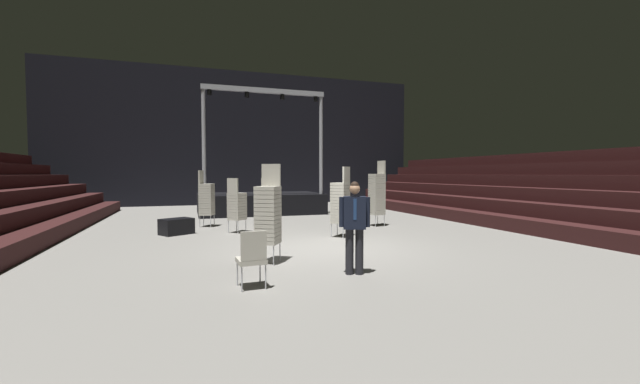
# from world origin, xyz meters

# --- Properties ---
(ground_plane) EXTENTS (22.00, 30.00, 0.10)m
(ground_plane) POSITION_xyz_m (0.00, 0.00, -0.05)
(ground_plane) COLOR slate
(arena_end_wall) EXTENTS (22.00, 0.30, 8.00)m
(arena_end_wall) POSITION_xyz_m (0.00, 15.00, 4.00)
(arena_end_wall) COLOR black
(arena_end_wall) RESTS_ON ground_plane
(bleacher_bank_right) EXTENTS (4.50, 24.00, 2.70)m
(bleacher_bank_right) POSITION_xyz_m (8.75, 1.00, 1.35)
(bleacher_bank_right) COLOR black
(bleacher_bank_right) RESTS_ON ground_plane
(stage_riser) EXTENTS (5.60, 3.42, 5.51)m
(stage_riser) POSITION_xyz_m (0.00, 9.17, 0.56)
(stage_riser) COLOR black
(stage_riser) RESTS_ON ground_plane
(man_with_tie) EXTENTS (0.56, 0.35, 1.71)m
(man_with_tie) POSITION_xyz_m (-0.29, -2.56, 0.96)
(man_with_tie) COLOR black
(man_with_tie) RESTS_ON ground_plane
(chair_stack_front_left) EXTENTS (0.62, 0.62, 2.05)m
(chair_stack_front_left) POSITION_xyz_m (1.03, 1.48, 1.03)
(chair_stack_front_left) COLOR #B2B5BA
(chair_stack_front_left) RESTS_ON ground_plane
(chair_stack_front_right) EXTENTS (0.61, 0.61, 2.05)m
(chair_stack_front_right) POSITION_xyz_m (-1.61, -1.14, 1.03)
(chair_stack_front_right) COLOR #B2B5BA
(chair_stack_front_right) RESTS_ON ground_plane
(chair_stack_mid_left) EXTENTS (0.54, 0.54, 1.71)m
(chair_stack_mid_left) POSITION_xyz_m (-0.58, 4.43, 0.86)
(chair_stack_mid_left) COLOR #B2B5BA
(chair_stack_mid_left) RESTS_ON ground_plane
(chair_stack_mid_right) EXTENTS (0.51, 0.51, 2.31)m
(chair_stack_mid_right) POSITION_xyz_m (3.14, 3.31, 1.15)
(chair_stack_mid_right) COLOR #B2B5BA
(chair_stack_mid_right) RESTS_ON ground_plane
(chair_stack_mid_centre) EXTENTS (0.57, 0.57, 1.96)m
(chair_stack_mid_centre) POSITION_xyz_m (-2.58, 5.06, 0.98)
(chair_stack_mid_centre) COLOR #B2B5BA
(chair_stack_mid_centre) RESTS_ON ground_plane
(chair_stack_rear_left) EXTENTS (0.62, 0.62, 1.71)m
(chair_stack_rear_left) POSITION_xyz_m (-1.74, 3.30, 0.86)
(chair_stack_rear_left) COLOR #B2B5BA
(chair_stack_rear_left) RESTS_ON ground_plane
(equipment_road_case) EXTENTS (1.08, 0.98, 0.48)m
(equipment_road_case) POSITION_xyz_m (-3.53, 3.51, 0.24)
(equipment_road_case) COLOR black
(equipment_road_case) RESTS_ON ground_plane
(loose_chair_near_man) EXTENTS (0.47, 0.47, 0.95)m
(loose_chair_near_man) POSITION_xyz_m (-2.20, -2.87, 0.53)
(loose_chair_near_man) COLOR #B2B5BA
(loose_chair_near_man) RESTS_ON ground_plane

